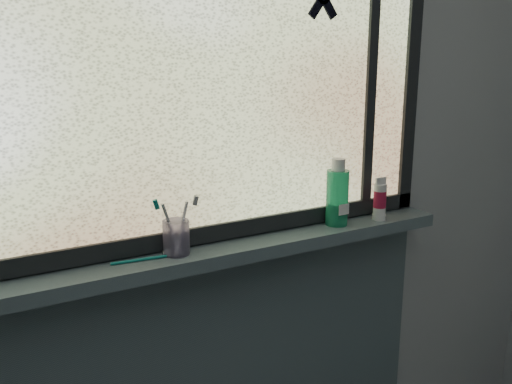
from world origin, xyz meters
name	(u,v)px	position (x,y,z in m)	size (l,w,h in m)	color
wall_back	(198,165)	(0.00, 1.30, 1.25)	(3.00, 0.01, 2.50)	#9EA3A8
windowsill	(211,255)	(0.00, 1.23, 1.00)	(1.62, 0.14, 0.04)	#46575E
window_pane	(198,65)	(0.00, 1.28, 1.53)	(1.50, 0.01, 1.00)	silver
frame_bottom	(203,234)	(0.00, 1.28, 1.05)	(1.60, 0.03, 0.05)	black
frame_right	(411,61)	(0.78, 1.28, 1.53)	(0.05, 0.03, 1.10)	black
frame_mullion	(371,62)	(0.60, 1.28, 1.53)	(0.04, 0.03, 1.00)	black
toothbrush_cup	(176,237)	(-0.10, 1.24, 1.07)	(0.07, 0.07, 0.10)	#9E90BF
toothbrush_lying	(139,259)	(-0.21, 1.23, 1.03)	(0.19, 0.02, 0.01)	#0D7770
mouthwash_bottle	(337,192)	(0.45, 1.23, 1.13)	(0.07, 0.07, 0.18)	#21AC72
cream_tube	(380,197)	(0.61, 1.21, 1.10)	(0.04, 0.04, 0.10)	silver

